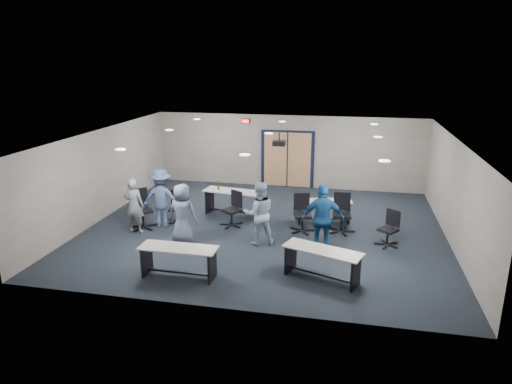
% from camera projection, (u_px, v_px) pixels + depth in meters
% --- Properties ---
extents(floor, '(10.00, 10.00, 0.00)m').
position_uv_depth(floor, '(265.00, 228.00, 13.20)').
color(floor, black).
rests_on(floor, ground).
extents(back_wall, '(10.00, 0.04, 2.70)m').
position_uv_depth(back_wall, '(288.00, 152.00, 17.03)').
color(back_wall, gray).
rests_on(back_wall, floor).
extents(front_wall, '(10.00, 0.04, 2.70)m').
position_uv_depth(front_wall, '(221.00, 245.00, 8.59)').
color(front_wall, gray).
rests_on(front_wall, floor).
extents(left_wall, '(0.04, 9.00, 2.70)m').
position_uv_depth(left_wall, '(103.00, 174.00, 13.79)').
color(left_wall, gray).
rests_on(left_wall, floor).
extents(right_wall, '(0.04, 9.00, 2.70)m').
position_uv_depth(right_wall, '(454.00, 193.00, 11.83)').
color(right_wall, gray).
rests_on(right_wall, floor).
extents(ceiling, '(10.00, 9.00, 0.04)m').
position_uv_depth(ceiling, '(266.00, 135.00, 12.43)').
color(ceiling, silver).
rests_on(ceiling, back_wall).
extents(double_door, '(2.00, 0.07, 2.20)m').
position_uv_depth(double_door, '(287.00, 160.00, 17.08)').
color(double_door, black).
rests_on(double_door, back_wall).
extents(exit_sign, '(0.32, 0.07, 0.18)m').
position_uv_depth(exit_sign, '(245.00, 121.00, 16.98)').
color(exit_sign, black).
rests_on(exit_sign, back_wall).
extents(ceiling_projector, '(0.35, 0.32, 0.37)m').
position_uv_depth(ceiling_projector, '(279.00, 143.00, 12.92)').
color(ceiling_projector, black).
rests_on(ceiling_projector, ceiling).
extents(ceiling_can_lights, '(6.24, 5.74, 0.02)m').
position_uv_depth(ceiling_can_lights, '(267.00, 135.00, 12.67)').
color(ceiling_can_lights, white).
rests_on(ceiling_can_lights, ceiling).
extents(table_front_left, '(1.75, 0.59, 0.71)m').
position_uv_depth(table_front_left, '(179.00, 257.00, 10.15)').
color(table_front_left, '#B3B0A9').
rests_on(table_front_left, floor).
extents(table_front_right, '(1.84, 1.14, 0.71)m').
position_uv_depth(table_front_right, '(322.00, 259.00, 10.03)').
color(table_front_right, '#B3B0A9').
rests_on(table_front_right, floor).
extents(table_back_left, '(1.98, 0.89, 1.06)m').
position_uv_depth(table_back_left, '(234.00, 198.00, 14.15)').
color(table_back_left, '#B3B0A9').
rests_on(table_back_left, floor).
extents(table_back_right, '(1.73, 0.90, 0.78)m').
position_uv_depth(table_back_right, '(324.00, 207.00, 13.54)').
color(table_back_right, '#B3B0A9').
rests_on(table_back_right, floor).
extents(chair_back_a, '(0.70, 0.70, 0.97)m').
position_uv_depth(chair_back_a, '(177.00, 207.00, 13.44)').
color(chair_back_a, black).
rests_on(chair_back_a, floor).
extents(chair_back_b, '(0.89, 0.89, 1.02)m').
position_uv_depth(chair_back_b, '(231.00, 209.00, 13.21)').
color(chair_back_b, black).
rests_on(chair_back_b, floor).
extents(chair_back_c, '(0.82, 0.82, 1.07)m').
position_uv_depth(chair_back_c, '(302.00, 214.00, 12.76)').
color(chair_back_c, black).
rests_on(chair_back_c, floor).
extents(chair_back_d, '(0.75, 0.75, 1.11)m').
position_uv_depth(chair_back_d, '(342.00, 214.00, 12.71)').
color(chair_back_d, black).
rests_on(chair_back_d, floor).
extents(chair_loose_left, '(1.00, 1.00, 1.13)m').
position_uv_depth(chair_loose_left, '(142.00, 209.00, 13.03)').
color(chair_loose_left, black).
rests_on(chair_loose_left, floor).
extents(chair_loose_right, '(0.83, 0.83, 0.94)m').
position_uv_depth(chair_loose_right, '(388.00, 229.00, 11.83)').
color(chair_loose_right, black).
rests_on(chair_loose_right, floor).
extents(person_gray, '(0.58, 0.39, 1.58)m').
position_uv_depth(person_gray, '(134.00, 205.00, 12.66)').
color(person_gray, gray).
rests_on(person_gray, floor).
extents(person_plaid, '(0.84, 0.59, 1.61)m').
position_uv_depth(person_plaid, '(183.00, 214.00, 11.93)').
color(person_plaid, slate).
rests_on(person_plaid, floor).
extents(person_lightblue, '(0.99, 0.88, 1.69)m').
position_uv_depth(person_lightblue, '(259.00, 213.00, 11.84)').
color(person_lightblue, '#9EBBD1').
rests_on(person_lightblue, floor).
extents(person_navy, '(1.10, 0.56, 1.80)m').
position_uv_depth(person_navy, '(323.00, 219.00, 11.25)').
color(person_navy, navy).
rests_on(person_navy, floor).
extents(person_back, '(1.18, 0.79, 1.71)m').
position_uv_depth(person_back, '(161.00, 198.00, 13.11)').
color(person_back, '#45567D').
rests_on(person_back, floor).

